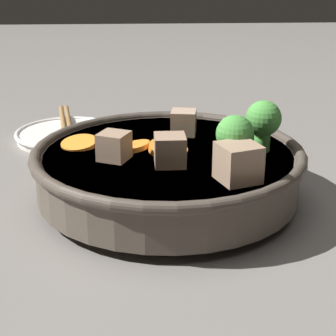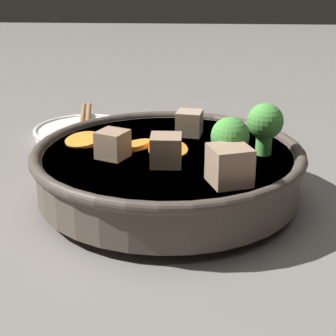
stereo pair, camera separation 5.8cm
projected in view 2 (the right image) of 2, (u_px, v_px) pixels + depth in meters
name	position (u px, v px, depth m)	size (l,w,h in m)	color
ground_plane	(168.00, 200.00, 0.59)	(3.00, 3.00, 0.00)	slate
stirfry_bowl	(169.00, 166.00, 0.58)	(0.28, 0.28, 0.11)	#51473D
side_saucer	(85.00, 131.00, 0.79)	(0.14, 0.14, 0.01)	white
chopsticks_pair	(84.00, 125.00, 0.79)	(0.05, 0.22, 0.01)	olive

